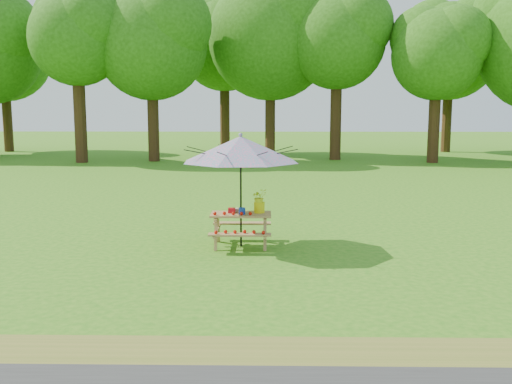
{
  "coord_description": "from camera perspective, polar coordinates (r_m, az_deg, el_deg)",
  "views": [
    {
      "loc": [
        -4.45,
        -8.76,
        2.73
      ],
      "look_at": [
        -4.64,
        2.37,
        1.1
      ],
      "focal_mm": 40.0,
      "sensor_mm": 36.0,
      "label": 1
    }
  ],
  "objects": [
    {
      "name": "picnic_table",
      "position": [
        11.39,
        -1.51,
        -3.85
      ],
      "size": [
        1.2,
        1.32,
        0.67
      ],
      "color": "olive",
      "rests_on": "ground"
    },
    {
      "name": "flower_bucket",
      "position": [
        11.36,
        0.33,
        -0.8
      ],
      "size": [
        0.37,
        0.35,
        0.48
      ],
      "color": "yellow",
      "rests_on": "picnic_table"
    },
    {
      "name": "produce_bins",
      "position": [
        11.34,
        -1.87,
        -1.87
      ],
      "size": [
        0.35,
        0.42,
        0.13
      ],
      "color": "red",
      "rests_on": "picnic_table"
    },
    {
      "name": "patio_umbrella",
      "position": [
        11.17,
        -1.54,
        4.32
      ],
      "size": [
        2.97,
        2.97,
        2.27
      ],
      "color": "black",
      "rests_on": "ground"
    },
    {
      "name": "tomatoes_row",
      "position": [
        11.15,
        -2.33,
        -2.14
      ],
      "size": [
        0.77,
        0.13,
        0.07
      ],
      "primitive_type": null,
      "color": "red",
      "rests_on": "picnic_table"
    },
    {
      "name": "treeline",
      "position": [
        31.52,
        9.58,
        17.85
      ],
      "size": [
        60.0,
        12.0,
        16.0
      ],
      "primitive_type": null,
      "color": "#23570F",
      "rests_on": "ground"
    }
  ]
}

